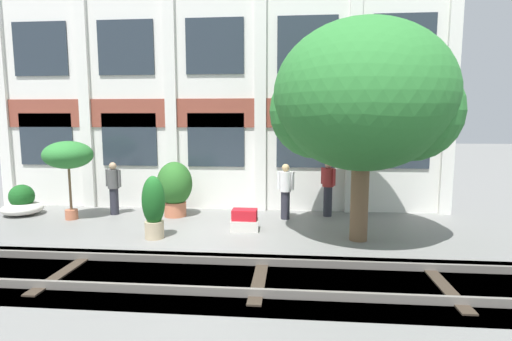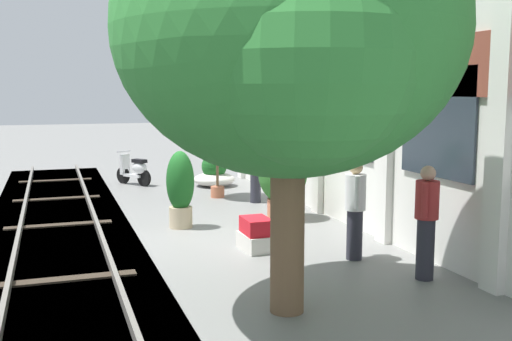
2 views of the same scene
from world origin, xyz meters
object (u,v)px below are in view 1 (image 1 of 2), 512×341
(resident_by_doorway, at_px, (285,190))
(resident_watching_tracks, at_px, (114,187))
(potted_plant_stone_basin, at_px, (154,206))
(broadleaf_tree, at_px, (363,101))
(potted_plant_wide_bowl, at_px, (22,203))
(potted_plant_low_pan, at_px, (68,156))
(resident_near_plants, at_px, (328,187))
(potted_plant_square_trough, at_px, (245,220))
(potted_plant_ribbed_drum, at_px, (175,186))

(resident_by_doorway, distance_m, resident_watching_tracks, 5.24)
(resident_watching_tracks, bearing_deg, potted_plant_stone_basin, 53.74)
(broadleaf_tree, height_order, resident_by_doorway, broadleaf_tree)
(broadleaf_tree, height_order, potted_plant_stone_basin, broadleaf_tree)
(potted_plant_stone_basin, bearing_deg, resident_by_doorway, 34.89)
(potted_plant_wide_bowl, relative_size, potted_plant_low_pan, 0.52)
(resident_by_doorway, bearing_deg, broadleaf_tree, 63.10)
(potted_plant_stone_basin, xyz_separation_m, resident_near_plants, (4.43, 2.68, 0.10))
(resident_near_plants, bearing_deg, potted_plant_square_trough, -7.98)
(broadleaf_tree, distance_m, resident_by_doorway, 3.60)
(broadleaf_tree, relative_size, potted_plant_ribbed_drum, 3.15)
(potted_plant_wide_bowl, bearing_deg, resident_watching_tracks, 6.23)
(broadleaf_tree, relative_size, potted_plant_low_pan, 2.27)
(potted_plant_ribbed_drum, distance_m, potted_plant_square_trough, 2.73)
(potted_plant_low_pan, bearing_deg, resident_watching_tracks, 35.23)
(potted_plant_stone_basin, relative_size, potted_plant_square_trough, 2.07)
(resident_near_plants, bearing_deg, broadleaf_tree, 56.59)
(potted_plant_low_pan, relative_size, potted_plant_square_trough, 3.05)
(resident_watching_tracks, bearing_deg, resident_near_plants, 105.14)
(potted_plant_stone_basin, bearing_deg, potted_plant_low_pan, 152.37)
(potted_plant_stone_basin, xyz_separation_m, potted_plant_square_trough, (2.13, 0.87, -0.53))
(potted_plant_wide_bowl, height_order, potted_plant_low_pan, potted_plant_low_pan)
(potted_plant_square_trough, bearing_deg, potted_plant_stone_basin, -157.65)
(potted_plant_stone_basin, distance_m, resident_watching_tracks, 3.09)
(resident_near_plants, bearing_deg, potted_plant_wide_bowl, -41.85)
(potted_plant_low_pan, distance_m, potted_plant_square_trough, 5.47)
(potted_plant_wide_bowl, bearing_deg, resident_by_doorway, 1.54)
(potted_plant_ribbed_drum, distance_m, resident_watching_tracks, 1.92)
(broadleaf_tree, xyz_separation_m, resident_watching_tracks, (-7.04, 2.00, -2.47))
(potted_plant_stone_basin, height_order, potted_plant_square_trough, potted_plant_stone_basin)
(potted_plant_low_pan, bearing_deg, potted_plant_ribbed_drum, 12.65)
(potted_plant_stone_basin, distance_m, resident_near_plants, 5.18)
(resident_near_plants, bearing_deg, resident_watching_tracks, -42.70)
(resident_by_doorway, bearing_deg, potted_plant_ribbed_drum, -71.01)
(potted_plant_stone_basin, relative_size, potted_plant_ribbed_drum, 0.94)
(potted_plant_ribbed_drum, bearing_deg, broadleaf_tree, -20.89)
(potted_plant_wide_bowl, relative_size, resident_near_plants, 0.71)
(broadleaf_tree, xyz_separation_m, potted_plant_stone_basin, (-4.97, -0.30, -2.54))
(broadleaf_tree, bearing_deg, resident_watching_tracks, 164.16)
(potted_plant_low_pan, bearing_deg, resident_by_doorway, 5.59)
(broadleaf_tree, distance_m, potted_plant_wide_bowl, 10.41)
(potted_plant_square_trough, bearing_deg, resident_watching_tracks, 161.26)
(potted_plant_stone_basin, height_order, potted_plant_ribbed_drum, potted_plant_ribbed_drum)
(broadleaf_tree, xyz_separation_m, potted_plant_low_pan, (-8.03, 1.30, -1.49))
(potted_plant_square_trough, bearing_deg, potted_plant_low_pan, 172.03)
(potted_plant_square_trough, xyz_separation_m, resident_watching_tracks, (-4.20, 1.42, 0.59))
(potted_plant_wide_bowl, xyz_separation_m, resident_by_doorway, (8.02, 0.22, 0.52))
(resident_by_doorway, bearing_deg, potted_plant_square_trough, -18.19)
(resident_watching_tracks, bearing_deg, potted_plant_low_pan, -43.02)
(potted_plant_low_pan, height_order, resident_near_plants, potted_plant_low_pan)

